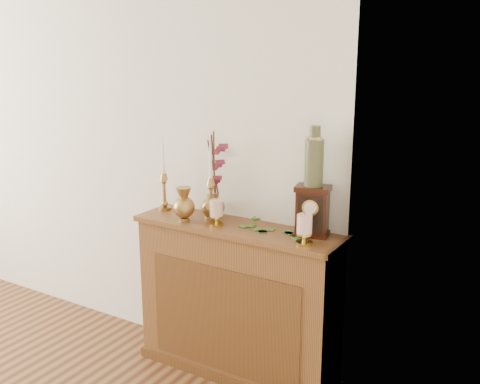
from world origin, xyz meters
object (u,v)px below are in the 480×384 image
Objects in this scene: candlestick_center at (211,192)px; ceramic_vase at (314,159)px; bud_vase at (184,205)px; candlestick_left at (164,186)px; mantel_clock at (312,211)px; ginger_jar at (217,178)px.

candlestick_center is 1.57× the size of ceramic_vase.
bud_vase is (-0.10, -0.13, -0.06)m from candlestick_center.
bud_vase is (0.24, -0.13, -0.06)m from candlestick_left.
candlestick_left is 1.00m from ceramic_vase.
candlestick_left is 0.97m from mantel_clock.
bud_vase is 0.81m from ceramic_vase.
ginger_jar is 0.63m from mantel_clock.
candlestick_center is at bearing -177.09° from ceramic_vase.
candlestick_center is 0.67m from ceramic_vase.
ceramic_vase is at bearing 1.91° from candlestick_left.
candlestick_left reaches higher than mantel_clock.
candlestick_left is 0.91× the size of ginger_jar.
bud_vase is 0.39× the size of ginger_jar.
ceramic_vase is (0.72, 0.16, 0.31)m from bud_vase.
ginger_jar is (0.35, 0.06, 0.08)m from candlestick_left.
mantel_clock is 0.86× the size of ceramic_vase.
ceramic_vase is at bearing 2.91° from candlestick_center.
bud_vase is at bearing -167.57° from ceramic_vase.
candlestick_center is 0.09m from ginger_jar.
ginger_jar is (0.11, 0.19, 0.13)m from bud_vase.
ceramic_vase reaches higher than bud_vase.
candlestick_center reaches higher than bud_vase.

